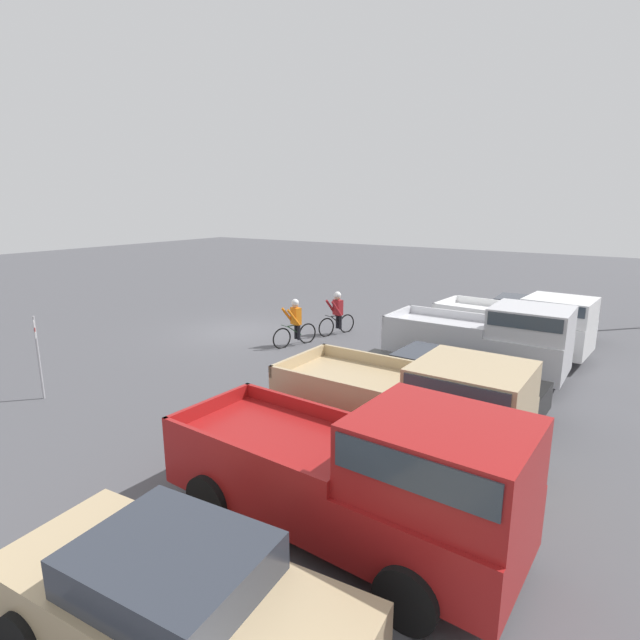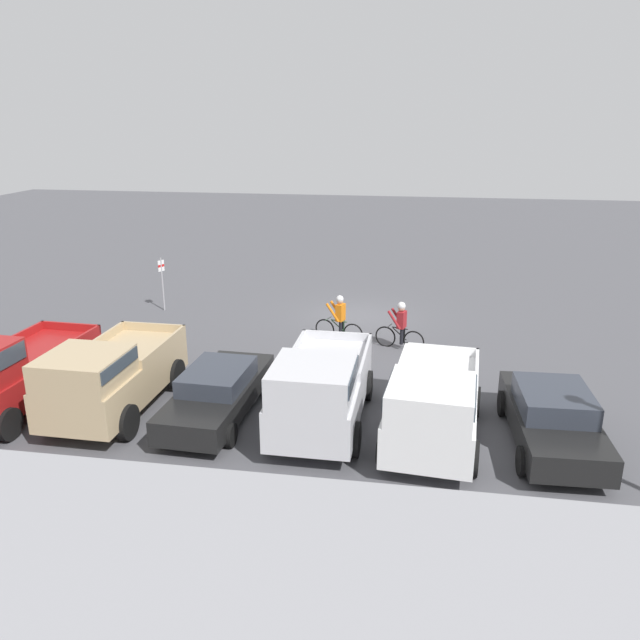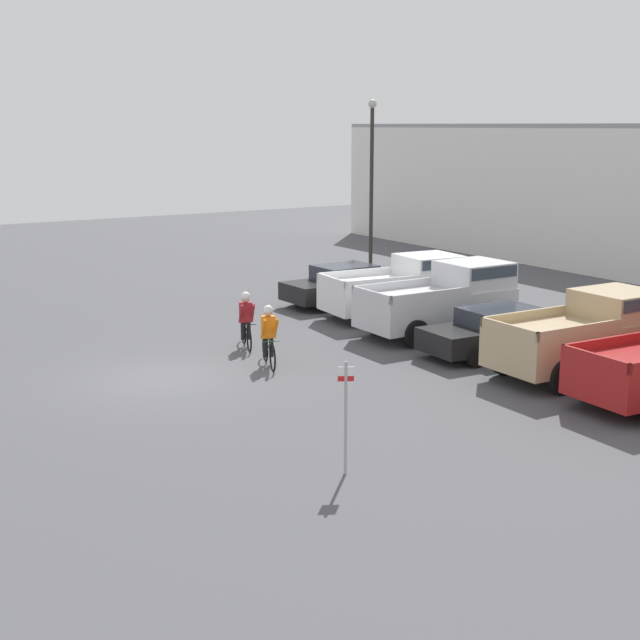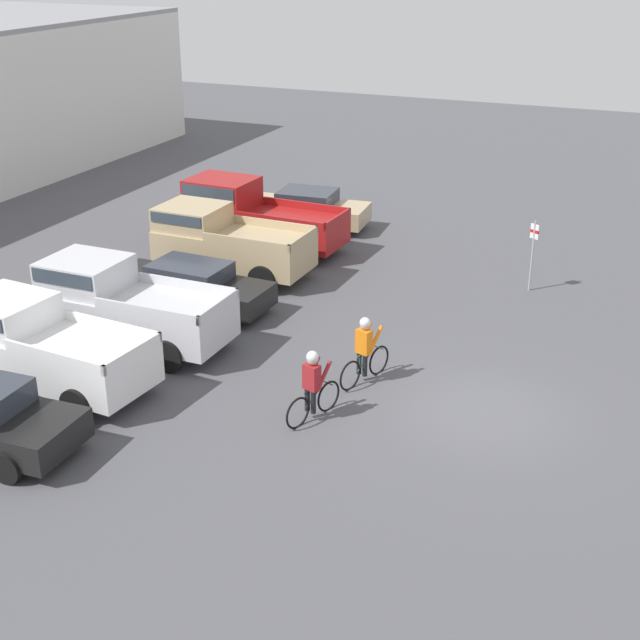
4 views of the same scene
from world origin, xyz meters
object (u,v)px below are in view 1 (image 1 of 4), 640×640
object	(u,v)px
pickup_truck_0	(523,324)
cyclist_0	(295,322)
pickup_truck_2	(413,404)
cyclist_1	(337,312)
fire_lane_sign	(38,349)
sedan_0	(525,316)
sedan_1	(441,380)
sedan_2	(174,600)
pickup_truck_3	(368,474)
pickup_truck_1	(489,339)

from	to	relation	value
pickup_truck_0	cyclist_0	bearing A→B (deg)	-65.60
pickup_truck_2	cyclist_1	world-z (taller)	pickup_truck_2
fire_lane_sign	sedan_0	bearing A→B (deg)	146.45
sedan_1	fire_lane_sign	bearing A→B (deg)	-59.41
cyclist_0	pickup_truck_2	bearing A→B (deg)	51.93
pickup_truck_2	fire_lane_sign	bearing A→B (deg)	-75.49
sedan_0	sedan_2	xyz separation A→B (m)	(16.80, -0.23, -0.03)
pickup_truck_2	pickup_truck_3	size ratio (longest dim) A/B	0.88
sedan_2	sedan_0	bearing A→B (deg)	179.21
cyclist_0	cyclist_1	distance (m)	2.19
pickup_truck_0	fire_lane_sign	size ratio (longest dim) A/B	2.26
cyclist_0	cyclist_1	xyz separation A→B (m)	(-2.15, 0.43, 0.01)
pickup_truck_0	pickup_truck_3	bearing A→B (deg)	1.01
sedan_2	cyclist_1	world-z (taller)	cyclist_1
pickup_truck_3	cyclist_0	world-z (taller)	pickup_truck_3
sedan_2	pickup_truck_3	bearing A→B (deg)	161.77
pickup_truck_1	sedan_2	bearing A→B (deg)	-1.80
sedan_1	fire_lane_sign	world-z (taller)	fire_lane_sign
fire_lane_sign	sedan_1	bearing A→B (deg)	120.59
pickup_truck_1	cyclist_1	world-z (taller)	pickup_truck_1
pickup_truck_1	fire_lane_sign	xyz separation A→B (m)	(7.99, -9.13, 0.19)
cyclist_0	cyclist_1	bearing A→B (deg)	168.80
cyclist_0	cyclist_1	size ratio (longest dim) A/B	1.05
pickup_truck_0	sedan_1	distance (m)	5.63
sedan_1	pickup_truck_3	world-z (taller)	pickup_truck_3
sedan_1	cyclist_1	world-z (taller)	cyclist_1
pickup_truck_0	cyclist_1	bearing A→B (deg)	-81.25
pickup_truck_0	pickup_truck_2	distance (m)	8.38
fire_lane_sign	pickup_truck_0	bearing A→B (deg)	138.55
pickup_truck_1	fire_lane_sign	size ratio (longest dim) A/B	2.29
cyclist_1	fire_lane_sign	distance (m)	10.20
fire_lane_sign	pickup_truck_2	bearing A→B (deg)	104.51
pickup_truck_0	cyclist_0	xyz separation A→B (m)	(3.16, -6.96, -0.22)
cyclist_0	sedan_2	bearing A→B (deg)	29.99
sedan_2	cyclist_1	xyz separation A→B (m)	(-12.96, -5.81, 0.16)
sedan_0	pickup_truck_2	bearing A→B (deg)	0.97
sedan_1	fire_lane_sign	distance (m)	10.22
sedan_1	pickup_truck_3	size ratio (longest dim) A/B	0.87
pickup_truck_0	pickup_truck_2	xyz separation A→B (m)	(8.37, -0.30, 0.05)
sedan_0	cyclist_0	size ratio (longest dim) A/B	2.61
pickup_truck_0	sedan_2	bearing A→B (deg)	-2.94
sedan_2	fire_lane_sign	world-z (taller)	fire_lane_sign
sedan_0	cyclist_1	world-z (taller)	cyclist_1
sedan_0	sedan_1	xyz separation A→B (m)	(8.40, -0.24, -0.05)
sedan_1	pickup_truck_2	bearing A→B (deg)	8.64
pickup_truck_0	pickup_truck_3	world-z (taller)	pickup_truck_3
pickup_truck_1	cyclist_0	size ratio (longest dim) A/B	2.81
pickup_truck_0	sedan_2	world-z (taller)	pickup_truck_0
sedan_0	pickup_truck_3	distance (m)	14.05
sedan_2	cyclist_0	distance (m)	12.48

